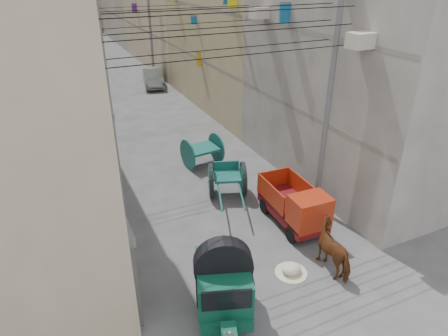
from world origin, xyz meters
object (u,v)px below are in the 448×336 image
second_cart (202,150)px  feed_sack (291,269)px  auto_rickshaw (223,283)px  distant_car_grey (153,77)px  horse (336,249)px  distant_car_green (92,54)px  mini_truck (298,209)px  distant_car_white (89,100)px  tonga_cart (227,179)px

second_cart → feed_sack: 7.98m
auto_rickshaw → distant_car_grey: 23.11m
horse → distant_car_green: 34.30m
mini_truck → distant_car_white: mini_truck is taller
second_cart → distant_car_white: size_ratio=0.45×
tonga_cart → horse: bearing=-58.5°
feed_sack → distant_car_grey: (2.07, 22.06, 0.49)m
feed_sack → distant_car_white: (-3.21, 18.21, 0.51)m
mini_truck → distant_car_green: size_ratio=0.79×
feed_sack → second_cart: bearing=87.5°
second_cart → distant_car_white: (-3.56, 10.26, -0.09)m
feed_sack → mini_truck: bearing=52.3°
tonga_cart → distant_car_white: size_ratio=0.85×
tonga_cart → mini_truck: size_ratio=1.11×
auto_rickshaw → feed_sack: bearing=32.1°
horse → distant_car_green: horse is taller
second_cart → distant_car_green: 25.96m
distant_car_white → distant_car_green: size_ratio=1.03×
horse → distant_car_white: horse is taller
horse → auto_rickshaw: bearing=3.7°
mini_truck → second_cart: size_ratio=1.72×
tonga_cart → distant_car_green: (-0.88, 28.89, -0.18)m
auto_rickshaw → distant_car_green: bearing=106.2°
auto_rickshaw → feed_sack: auto_rickshaw is taller
auto_rickshaw → distant_car_green: auto_rickshaw is taller
feed_sack → distant_car_grey: 22.16m
auto_rickshaw → horse: size_ratio=1.59×
distant_car_white → distant_car_green: (2.54, 15.67, -0.11)m
mini_truck → distant_car_grey: 20.19m
distant_car_white → distant_car_green: bearing=-113.8°
second_cart → horse: (0.97, -8.31, -0.02)m
distant_car_white → distant_car_grey: size_ratio=0.99×
feed_sack → distant_car_white: bearing=100.0°
tonga_cart → second_cart: 2.96m
tonga_cart → mini_truck: mini_truck is taller
tonga_cart → feed_sack: tonga_cart is taller
second_cart → distant_car_white: bearing=102.6°
tonga_cart → mini_truck: 3.35m
feed_sack → auto_rickshaw: bearing=-167.3°
distant_car_white → distant_car_green: distant_car_white is taller
auto_rickshaw → distant_car_green: size_ratio=0.72×
distant_car_white → second_cart: bearing=94.5°
distant_car_grey → distant_car_green: 12.13m
horse → distant_car_grey: size_ratio=0.44×
auto_rickshaw → mini_truck: bearing=50.9°
tonga_cart → horse: 5.46m
tonga_cart → horse: size_ratio=1.93×
second_cart → distant_car_white: second_cart is taller
distant_car_grey → mini_truck: bearing=-80.5°
horse → second_cart: bearing=-82.8°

